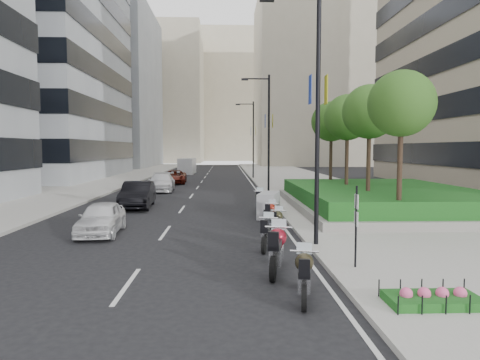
{
  "coord_description": "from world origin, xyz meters",
  "views": [
    {
      "loc": [
        1.08,
        -13.96,
        3.56
      ],
      "look_at": [
        1.78,
        7.11,
        2.0
      ],
      "focal_mm": 32.0,
      "sensor_mm": 36.0,
      "label": 1
    }
  ],
  "objects_px": {
    "motorcycle_6": "(260,201)",
    "car_a": "(101,218)",
    "lamp_post_0": "(313,105)",
    "parking_sign": "(356,222)",
    "motorcycle_2": "(267,233)",
    "lamp_post_1": "(267,128)",
    "motorcycle_4": "(270,214)",
    "car_b": "(138,195)",
    "motorcycle_1": "(277,249)",
    "car_d": "(175,177)",
    "car_c": "(161,182)",
    "motorcycle_3": "(277,222)",
    "delivery_van": "(187,167)",
    "motorcycle_0": "(304,275)",
    "motorcycle_5": "(269,205)",
    "lamp_post_2": "(252,136)"
  },
  "relations": [
    {
      "from": "motorcycle_6",
      "to": "car_a",
      "type": "relative_size",
      "value": 0.57
    },
    {
      "from": "car_a",
      "to": "motorcycle_3",
      "type": "bearing_deg",
      "value": -7.29
    },
    {
      "from": "car_b",
      "to": "car_a",
      "type": "bearing_deg",
      "value": -92.44
    },
    {
      "from": "delivery_van",
      "to": "motorcycle_3",
      "type": "bearing_deg",
      "value": -77.42
    },
    {
      "from": "lamp_post_1",
      "to": "lamp_post_2",
      "type": "height_order",
      "value": "same"
    },
    {
      "from": "motorcycle_4",
      "to": "car_d",
      "type": "relative_size",
      "value": 0.39
    },
    {
      "from": "car_b",
      "to": "motorcycle_4",
      "type": "bearing_deg",
      "value": -43.17
    },
    {
      "from": "lamp_post_1",
      "to": "parking_sign",
      "type": "height_order",
      "value": "lamp_post_1"
    },
    {
      "from": "lamp_post_0",
      "to": "motorcycle_4",
      "type": "bearing_deg",
      "value": 102.2
    },
    {
      "from": "lamp_post_0",
      "to": "lamp_post_1",
      "type": "xyz_separation_m",
      "value": [
        0.0,
        17.0,
        0.0
      ]
    },
    {
      "from": "lamp_post_0",
      "to": "parking_sign",
      "type": "distance_m",
      "value": 4.74
    },
    {
      "from": "lamp_post_2",
      "to": "car_d",
      "type": "relative_size",
      "value": 1.85
    },
    {
      "from": "lamp_post_0",
      "to": "lamp_post_1",
      "type": "height_order",
      "value": "same"
    },
    {
      "from": "lamp_post_0",
      "to": "lamp_post_2",
      "type": "height_order",
      "value": "same"
    },
    {
      "from": "motorcycle_3",
      "to": "motorcycle_5",
      "type": "distance_m",
      "value": 4.36
    },
    {
      "from": "lamp_post_0",
      "to": "parking_sign",
      "type": "height_order",
      "value": "lamp_post_0"
    },
    {
      "from": "delivery_van",
      "to": "parking_sign",
      "type": "bearing_deg",
      "value": -76.63
    },
    {
      "from": "lamp_post_1",
      "to": "car_b",
      "type": "distance_m",
      "value": 11.27
    },
    {
      "from": "motorcycle_4",
      "to": "car_b",
      "type": "height_order",
      "value": "car_b"
    },
    {
      "from": "motorcycle_4",
      "to": "car_a",
      "type": "xyz_separation_m",
      "value": [
        -7.24,
        -1.82,
        0.15
      ]
    },
    {
      "from": "motorcycle_3",
      "to": "car_d",
      "type": "height_order",
      "value": "car_d"
    },
    {
      "from": "motorcycle_0",
      "to": "car_c",
      "type": "bearing_deg",
      "value": 25.96
    },
    {
      "from": "motorcycle_0",
      "to": "car_b",
      "type": "distance_m",
      "value": 17.42
    },
    {
      "from": "motorcycle_1",
      "to": "motorcycle_3",
      "type": "xyz_separation_m",
      "value": [
        0.63,
        5.25,
        -0.14
      ]
    },
    {
      "from": "motorcycle_6",
      "to": "delivery_van",
      "type": "bearing_deg",
      "value": 19.87
    },
    {
      "from": "car_c",
      "to": "motorcycle_3",
      "type": "bearing_deg",
      "value": -71.22
    },
    {
      "from": "motorcycle_1",
      "to": "parking_sign",
      "type": "bearing_deg",
      "value": -79.88
    },
    {
      "from": "motorcycle_1",
      "to": "motorcycle_3",
      "type": "bearing_deg",
      "value": 5.84
    },
    {
      "from": "lamp_post_2",
      "to": "car_a",
      "type": "height_order",
      "value": "lamp_post_2"
    },
    {
      "from": "lamp_post_0",
      "to": "motorcycle_2",
      "type": "height_order",
      "value": "lamp_post_0"
    },
    {
      "from": "motorcycle_5",
      "to": "car_a",
      "type": "distance_m",
      "value": 8.34
    },
    {
      "from": "motorcycle_1",
      "to": "motorcycle_6",
      "type": "xyz_separation_m",
      "value": [
        0.44,
        11.83,
        -0.06
      ]
    },
    {
      "from": "motorcycle_5",
      "to": "delivery_van",
      "type": "distance_m",
      "value": 39.06
    },
    {
      "from": "parking_sign",
      "to": "car_b",
      "type": "relative_size",
      "value": 0.52
    },
    {
      "from": "parking_sign",
      "to": "car_c",
      "type": "distance_m",
      "value": 25.55
    },
    {
      "from": "car_b",
      "to": "car_d",
      "type": "xyz_separation_m",
      "value": [
        0.09,
        17.84,
        -0.11
      ]
    },
    {
      "from": "car_d",
      "to": "car_a",
      "type": "bearing_deg",
      "value": -92.21
    },
    {
      "from": "lamp_post_1",
      "to": "motorcycle_6",
      "type": "height_order",
      "value": "lamp_post_1"
    },
    {
      "from": "motorcycle_0",
      "to": "motorcycle_1",
      "type": "height_order",
      "value": "motorcycle_1"
    },
    {
      "from": "car_d",
      "to": "delivery_van",
      "type": "xyz_separation_m",
      "value": [
        -0.21,
        16.41,
        0.34
      ]
    },
    {
      "from": "lamp_post_0",
      "to": "motorcycle_0",
      "type": "xyz_separation_m",
      "value": [
        -1.22,
        -5.11,
        -4.5
      ]
    },
    {
      "from": "parking_sign",
      "to": "motorcycle_5",
      "type": "height_order",
      "value": "parking_sign"
    },
    {
      "from": "lamp_post_2",
      "to": "motorcycle_0",
      "type": "bearing_deg",
      "value": -91.74
    },
    {
      "from": "lamp_post_1",
      "to": "motorcycle_4",
      "type": "relative_size",
      "value": 4.69
    },
    {
      "from": "motorcycle_3",
      "to": "motorcycle_4",
      "type": "height_order",
      "value": "motorcycle_4"
    },
    {
      "from": "motorcycle_1",
      "to": "car_d",
      "type": "relative_size",
      "value": 0.5
    },
    {
      "from": "motorcycle_3",
      "to": "car_b",
      "type": "distance_m",
      "value": 11.21
    },
    {
      "from": "car_c",
      "to": "delivery_van",
      "type": "bearing_deg",
      "value": 86.87
    },
    {
      "from": "lamp_post_1",
      "to": "lamp_post_0",
      "type": "bearing_deg",
      "value": -90.0
    },
    {
      "from": "parking_sign",
      "to": "motorcycle_5",
      "type": "relative_size",
      "value": 1.09
    }
  ]
}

